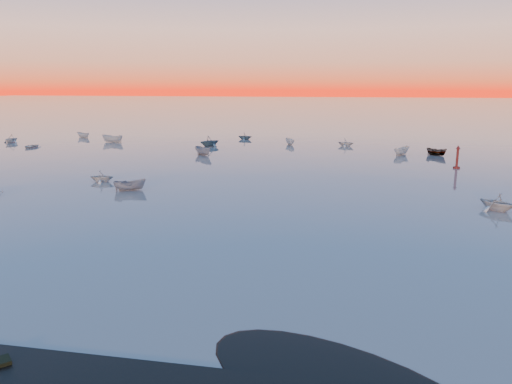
# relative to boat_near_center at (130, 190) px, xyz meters

# --- Properties ---
(ground) EXTENTS (600.00, 600.00, 0.00)m
(ground) POSITION_rel_boat_near_center_xyz_m (13.05, 70.55, 0.00)
(ground) COLOR slate
(ground) RESTS_ON ground
(mud_lobes) EXTENTS (140.00, 6.00, 0.07)m
(mud_lobes) POSITION_rel_boat_near_center_xyz_m (13.05, -30.45, 0.01)
(mud_lobes) COLOR black
(mud_lobes) RESTS_ON ground
(moored_fleet) EXTENTS (124.00, 58.00, 1.20)m
(moored_fleet) POSITION_rel_boat_near_center_xyz_m (13.05, 23.55, 0.00)
(moored_fleet) COLOR beige
(moored_fleet) RESTS_ON ground
(boat_near_center) EXTENTS (2.82, 3.86, 1.23)m
(boat_near_center) POSITION_rel_boat_near_center_xyz_m (0.00, 0.00, 0.00)
(boat_near_center) COLOR slate
(boat_near_center) RESTS_ON ground
(boat_near_right) EXTENTS (3.75, 3.73, 1.28)m
(boat_near_right) POSITION_rel_boat_near_center_xyz_m (37.64, -1.82, 0.00)
(boat_near_right) COLOR beige
(boat_near_right) RESTS_ON ground
(channel_marker) EXTENTS (0.94, 0.94, 3.34)m
(channel_marker) POSITION_rel_boat_near_center_xyz_m (38.59, 22.26, 1.32)
(channel_marker) COLOR #4F1310
(channel_marker) RESTS_ON ground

